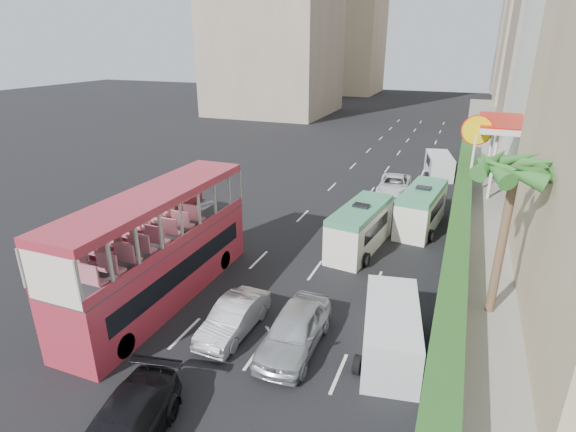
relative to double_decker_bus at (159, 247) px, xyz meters
The scene contains 14 objects.
ground_plane 6.51m from the double_decker_bus, ahead, with size 200.00×200.00×0.00m, color black.
double_decker_bus is the anchor object (origin of this frame).
car_silver_lane_a 5.04m from the double_decker_bus, 15.52° to the right, with size 1.41×4.05×1.34m, color #B6B9BD.
car_silver_lane_b 7.38m from the double_decker_bus, 10.04° to the right, with size 1.90×4.71×1.61m, color #B6B9BD.
van_asset 20.55m from the double_decker_bus, 68.98° to the left, with size 2.32×5.04×1.40m, color silver.
minibus_near 11.03m from the double_decker_bus, 49.73° to the left, with size 1.90×5.71×2.53m, color silver.
minibus_far 16.27m from the double_decker_bus, 52.29° to the left, with size 1.92×5.76×2.55m, color silver.
panel_van_near 10.36m from the double_decker_bus, ahead, with size 1.93×4.82×1.93m, color silver.
panel_van_far 27.47m from the double_decker_bus, 68.39° to the left, with size 1.88×4.69×1.88m, color silver.
sidewalk 29.26m from the double_decker_bus, 59.04° to the left, with size 6.00×120.00×0.18m, color #99968C.
kerb_wall 18.66m from the double_decker_bus, 48.93° to the left, with size 0.30×44.00×1.00m, color silver.
hedge 18.60m from the double_decker_bus, 48.93° to the left, with size 1.10×44.00×0.70m, color #2D6626.
palm_tree 14.39m from the double_decker_bus, 16.16° to the left, with size 0.36×0.36×6.40m, color brown.
shell_station 28.02m from the double_decker_bus, 55.18° to the left, with size 6.50×8.00×5.50m, color silver.
Camera 1 is at (5.82, -14.52, 10.95)m, focal length 28.00 mm.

